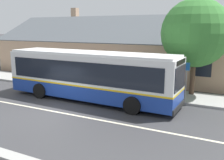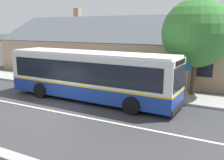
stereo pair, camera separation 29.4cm
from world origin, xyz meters
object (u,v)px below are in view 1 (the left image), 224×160
transit_bus (90,75)px  bench_down_street (105,84)px  bus_stop_sign (186,77)px  bike_rack (21,72)px  bench_by_building (53,77)px  street_tree_primary (195,33)px

transit_bus → bench_down_street: (-0.23, 2.50, -1.11)m
bus_stop_sign → transit_bus: bearing=-159.6°
bench_down_street → bike_rack: size_ratio=1.40×
transit_bus → bus_stop_sign: 6.01m
transit_bus → bench_by_building: (-5.22, 2.62, -1.10)m
bench_down_street → bus_stop_sign: bearing=-3.9°
bench_by_building → street_tree_primary: street_tree_primary is taller
bench_down_street → bus_stop_sign: size_ratio=0.68×
bench_by_building → bus_stop_sign: bus_stop_sign is taller
bench_down_street → bus_stop_sign: bus_stop_sign is taller
street_tree_primary → bus_stop_sign: 3.21m
bench_by_building → bench_down_street: bearing=-1.5°
bench_down_street → street_tree_primary: (5.96, 1.45, 3.70)m
bus_stop_sign → street_tree_primary: bearing=87.1°
bench_by_building → bus_stop_sign: (10.86, -0.53, 1.06)m
street_tree_primary → bus_stop_sign: street_tree_primary is taller
street_tree_primary → bench_by_building: bearing=-173.1°
bench_down_street → street_tree_primary: street_tree_primary is taller
bike_rack → street_tree_primary: bearing=4.2°
transit_bus → street_tree_primary: street_tree_primary is taller
transit_bus → bike_rack: 9.61m
bench_by_building → street_tree_primary: bearing=6.9°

